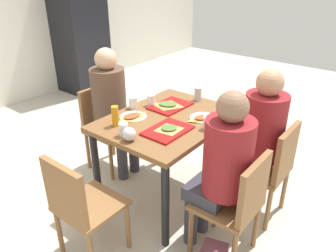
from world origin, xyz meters
TOP-DOWN VIEW (x-y plane):
  - ground_plane at (0.00, 0.00)m, footprint 10.00×10.00m
  - main_table at (0.00, 0.00)m, footprint 1.12×0.85m
  - chair_near_left at (-0.28, -0.81)m, footprint 0.40×0.40m
  - chair_near_right at (0.28, -0.81)m, footprint 0.40×0.40m
  - chair_far_side at (0.00, 0.81)m, footprint 0.40×0.40m
  - chair_left_end at (-0.94, 0.00)m, footprint 0.40×0.40m
  - person_in_red at (-0.28, -0.67)m, footprint 0.32×0.42m
  - person_in_brown_jacket at (0.28, -0.67)m, footprint 0.32×0.42m
  - person_far_side at (-0.00, 0.67)m, footprint 0.32×0.42m
  - tray_red_near at (-0.20, -0.15)m, footprint 0.36×0.26m
  - tray_red_far at (0.20, 0.13)m, footprint 0.37×0.27m
  - paper_plate_center at (-0.17, 0.23)m, footprint 0.22×0.22m
  - paper_plate_near_edge at (0.17, -0.23)m, footprint 0.22×0.22m
  - pizza_slice_a at (-0.19, -0.16)m, footprint 0.23×0.23m
  - pizza_slice_b at (0.17, 0.14)m, footprint 0.25×0.27m
  - pizza_slice_c at (-0.19, 0.22)m, footprint 0.23×0.15m
  - pizza_slice_d at (0.14, -0.25)m, footprint 0.24×0.21m
  - plastic_cup_a at (-0.03, 0.36)m, footprint 0.07×0.07m
  - plastic_cup_b at (0.03, -0.36)m, footprint 0.07×0.07m
  - plastic_cup_c at (-0.45, 0.06)m, footprint 0.07×0.07m
  - plastic_cup_d at (0.11, 0.28)m, footprint 0.07×0.07m
  - soda_can at (0.47, 0.02)m, footprint 0.07×0.07m
  - condiment_bottle at (-0.36, 0.23)m, footprint 0.06×0.06m
  - foil_bundle at (-0.47, -0.02)m, footprint 0.10×0.10m
  - drink_fridge at (1.39, 2.85)m, footprint 0.70×0.60m

SIDE VIEW (x-z plane):
  - ground_plane at x=0.00m, z-range -0.02..0.00m
  - chair_near_left at x=-0.28m, z-range 0.07..0.90m
  - chair_near_right at x=0.28m, z-range 0.07..0.90m
  - chair_far_side at x=0.00m, z-range 0.07..0.90m
  - chair_left_end at x=-0.94m, z-range 0.07..0.90m
  - main_table at x=0.00m, z-range 0.28..1.05m
  - person_in_red at x=-0.28m, z-range 0.11..1.35m
  - person_in_brown_jacket at x=0.28m, z-range 0.11..1.35m
  - person_far_side at x=0.00m, z-range 0.11..1.35m
  - paper_plate_center at x=-0.17m, z-range 0.77..0.77m
  - paper_plate_near_edge at x=0.17m, z-range 0.77..0.77m
  - tray_red_near at x=-0.20m, z-range 0.77..0.78m
  - tray_red_far at x=0.20m, z-range 0.77..0.78m
  - pizza_slice_c at x=-0.19m, z-range 0.77..0.79m
  - pizza_slice_d at x=0.14m, z-range 0.77..0.79m
  - pizza_slice_a at x=-0.19m, z-range 0.78..0.80m
  - pizza_slice_b at x=0.17m, z-range 0.78..0.80m
  - plastic_cup_a at x=-0.03m, z-range 0.77..0.87m
  - plastic_cup_b at x=0.03m, z-range 0.77..0.87m
  - plastic_cup_c at x=-0.45m, z-range 0.77..0.87m
  - plastic_cup_d at x=0.11m, z-range 0.77..0.87m
  - foil_bundle at x=-0.47m, z-range 0.77..0.87m
  - soda_can at x=0.47m, z-range 0.77..0.89m
  - condiment_bottle at x=-0.36m, z-range 0.77..0.93m
  - drink_fridge at x=1.39m, z-range 0.00..1.90m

